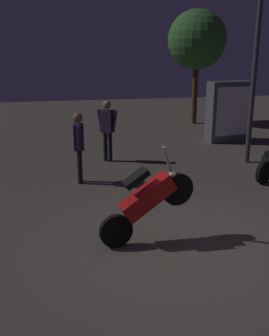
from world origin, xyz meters
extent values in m
plane|color=#4C443D|center=(0.00, 0.00, 0.00)|extent=(40.00, 40.00, 0.00)
cylinder|color=black|center=(-0.99, 0.05, 0.28)|extent=(0.57, 0.19, 0.56)
cylinder|color=black|center=(0.10, 0.23, 0.86)|extent=(0.57, 0.19, 0.56)
cube|color=#B71414|center=(-0.44, 0.14, 0.80)|extent=(1.00, 0.45, 0.76)
cube|color=black|center=(-0.64, 0.11, 1.15)|extent=(0.46, 0.30, 0.32)
cylinder|color=gray|center=(-0.10, 0.20, 1.41)|extent=(0.21, 0.09, 0.44)
sphere|color=#F2EABF|center=(0.00, 0.21, 1.14)|extent=(0.12, 0.12, 0.12)
cylinder|color=black|center=(3.04, 2.44, 0.28)|extent=(0.54, 0.35, 0.56)
cylinder|color=black|center=(-1.31, 3.38, 0.42)|extent=(0.12, 0.12, 0.83)
cylinder|color=black|center=(-1.30, 3.54, 0.42)|extent=(0.12, 0.12, 0.83)
cube|color=#261E38|center=(-1.31, 3.46, 1.15)|extent=(0.25, 0.37, 0.62)
sphere|color=brown|center=(-1.31, 3.46, 1.60)|extent=(0.23, 0.23, 0.23)
cylinder|color=#261E38|center=(-1.32, 3.22, 1.18)|extent=(0.10, 0.19, 0.57)
cylinder|color=#261E38|center=(-1.30, 3.70, 1.18)|extent=(0.10, 0.19, 0.57)
cylinder|color=black|center=(-0.42, 5.28, 0.43)|extent=(0.12, 0.12, 0.86)
cylinder|color=black|center=(-0.30, 5.18, 0.43)|extent=(0.12, 0.12, 0.86)
cube|color=#261E38|center=(-0.36, 5.23, 1.18)|extent=(0.43, 0.41, 0.64)
sphere|color=#9E7251|center=(-0.36, 5.23, 1.65)|extent=(0.24, 0.24, 0.24)
cylinder|color=#261E38|center=(-0.54, 5.38, 1.21)|extent=(0.20, 0.19, 0.58)
cylinder|color=#261E38|center=(-0.17, 5.08, 1.21)|extent=(0.20, 0.19, 0.58)
cylinder|color=#38383D|center=(3.56, 4.25, 2.72)|extent=(0.14, 0.14, 5.45)
cylinder|color=#4C331E|center=(4.28, 10.56, 1.34)|extent=(0.24, 0.24, 2.69)
sphere|color=#336B2D|center=(4.28, 10.56, 3.55)|extent=(2.47, 2.47, 2.47)
cube|color=#595960|center=(4.21, 6.97, 1.05)|extent=(1.66, 0.74, 2.10)
cube|color=white|center=(4.25, 6.70, 1.10)|extent=(1.33, 0.25, 1.68)
camera|label=1|loc=(-1.90, -5.62, 3.10)|focal=41.36mm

